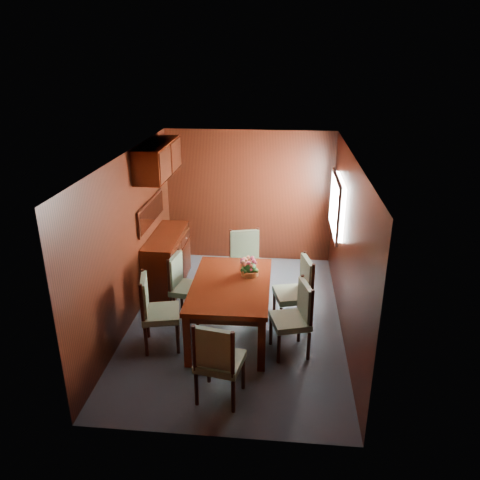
# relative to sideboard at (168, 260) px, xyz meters

# --- Properties ---
(ground) EXTENTS (4.50, 4.50, 0.00)m
(ground) POSITION_rel_sideboard_xyz_m (1.25, -1.00, -0.45)
(ground) COLOR #333C45
(ground) RESTS_ON ground
(room_shell) EXTENTS (3.06, 4.52, 2.41)m
(room_shell) POSITION_rel_sideboard_xyz_m (1.15, -0.67, 1.18)
(room_shell) COLOR black
(room_shell) RESTS_ON ground
(sideboard) EXTENTS (0.48, 1.40, 0.90)m
(sideboard) POSITION_rel_sideboard_xyz_m (0.00, 0.00, 0.00)
(sideboard) COLOR #371106
(sideboard) RESTS_ON ground
(dining_table) EXTENTS (1.05, 1.67, 0.78)m
(dining_table) POSITION_rel_sideboard_xyz_m (1.21, -1.36, 0.22)
(dining_table) COLOR #371106
(dining_table) RESTS_ON ground
(chair_left_near) EXTENTS (0.56, 0.58, 1.03)m
(chair_left_near) POSITION_rel_sideboard_xyz_m (0.26, -1.74, 0.12)
(chair_left_near) COLOR black
(chair_left_near) RESTS_ON ground
(chair_left_far) EXTENTS (0.51, 0.53, 0.99)m
(chair_left_far) POSITION_rel_sideboard_xyz_m (0.47, -0.96, 0.10)
(chair_left_far) COLOR black
(chair_left_far) RESTS_ON ground
(chair_right_near) EXTENTS (0.56, 0.58, 0.99)m
(chair_right_near) POSITION_rel_sideboard_xyz_m (2.08, -1.69, 0.10)
(chair_right_near) COLOR black
(chair_right_near) RESTS_ON ground
(chair_right_far) EXTENTS (0.58, 0.59, 1.04)m
(chair_right_far) POSITION_rel_sideboard_xyz_m (2.12, -1.03, 0.13)
(chair_right_far) COLOR black
(chair_right_far) RESTS_ON ground
(chair_head) EXTENTS (0.56, 0.54, 1.02)m
(chair_head) POSITION_rel_sideboard_xyz_m (1.23, -2.72, 0.12)
(chair_head) COLOR black
(chair_head) RESTS_ON ground
(chair_foot) EXTENTS (0.61, 0.60, 1.06)m
(chair_foot) POSITION_rel_sideboard_xyz_m (1.31, -0.16, 0.14)
(chair_foot) COLOR black
(chair_foot) RESTS_ON ground
(flower_centerpiece) EXTENTS (0.26, 0.26, 0.26)m
(flower_centerpiece) POSITION_rel_sideboard_xyz_m (1.44, -1.09, 0.45)
(flower_centerpiece) COLOR #AE6B35
(flower_centerpiece) RESTS_ON dining_table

